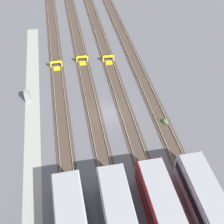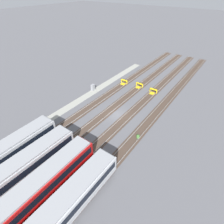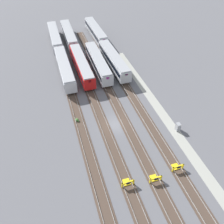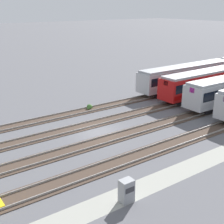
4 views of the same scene
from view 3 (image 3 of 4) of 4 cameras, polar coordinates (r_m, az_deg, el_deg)
name	(u,v)px [view 3 (image 3 of 4)]	position (r m, az deg, el deg)	size (l,w,h in m)	color
ground_plane	(115,125)	(42.92, 0.73, -3.30)	(400.00, 400.00, 0.00)	#5B5B60
service_walkway	(162,114)	(46.33, 12.98, -0.39)	(54.00, 2.00, 0.01)	#9E9E93
rail_track_nearest	(145,117)	(44.78, 8.62, -1.40)	(90.00, 2.23, 0.21)	#47382D
rail_track_near_inner	(125,122)	(43.42, 3.43, -2.63)	(90.00, 2.24, 0.21)	#47382D
rail_track_middle	(104,127)	(42.46, -2.05, -3.90)	(90.00, 2.24, 0.21)	#47382D
rail_track_far_inner	(82,132)	(41.93, -7.74, -5.18)	(90.00, 2.23, 0.21)	#47382D
subway_car_front_row_leftmost	(69,35)	(73.81, -11.15, 19.13)	(18.03, 3.02, 3.70)	#B7BABF
subway_car_front_row_left_inner	(82,65)	(57.01, -7.95, 12.02)	(18.02, 2.97, 3.70)	#B71414
subway_car_front_row_centre	(96,32)	(75.15, -4.27, 20.22)	(18.05, 3.16, 3.70)	#B7BABF
subway_car_front_row_right_inner	(55,37)	(73.30, -14.64, 18.40)	(18.03, 3.03, 3.70)	#B7BABF
subway_car_front_row_rightmost	(65,68)	(56.61, -12.28, 11.18)	(18.01, 2.88, 3.70)	#B7BABF
subway_car_back_row_leftmost	(114,60)	(58.74, 0.43, 13.44)	(18.05, 3.19, 3.70)	#B7BABF
subway_car_back_row_centre	(98,62)	(57.73, -3.66, 12.78)	(18.03, 3.03, 3.70)	#B7BABF
bumper_stop_nearest_track	(177,167)	(37.83, 16.62, -13.57)	(1.34, 2.00, 1.22)	yellow
bumper_stop_near_inner_track	(155,178)	(35.89, 11.14, -16.63)	(1.36, 2.01, 1.22)	yellow
bumper_stop_middle_track	(127,182)	(35.00, 4.02, -17.89)	(1.34, 2.00, 1.22)	yellow
electrical_cabinet	(178,127)	(43.25, 16.84, -3.73)	(0.90, 0.73, 1.60)	gray
weed_clump	(77,120)	(44.01, -9.11, -2.08)	(0.92, 0.70, 0.64)	#427033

